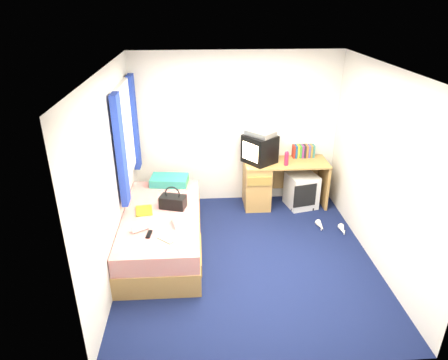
{
  "coord_description": "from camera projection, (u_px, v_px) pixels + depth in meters",
  "views": [
    {
      "loc": [
        -0.58,
        -4.26,
        3.11
      ],
      "look_at": [
        -0.25,
        0.7,
        0.8
      ],
      "focal_mm": 32.0,
      "sensor_mm": 36.0,
      "label": 1
    }
  ],
  "objects": [
    {
      "name": "remote_control",
      "position": [
        149.0,
        234.0,
        4.7
      ],
      "size": [
        0.07,
        0.17,
        0.02
      ],
      "primitive_type": "cube",
      "rotation": [
        0.0,
        0.0,
        -0.13
      ],
      "color": "black",
      "rests_on": "bed"
    },
    {
      "name": "desk",
      "position": [
        268.0,
        182.0,
        6.36
      ],
      "size": [
        1.3,
        0.55,
        0.75
      ],
      "color": "#B3894A",
      "rests_on": "ground"
    },
    {
      "name": "magazine",
      "position": [
        144.0,
        211.0,
        5.22
      ],
      "size": [
        0.25,
        0.31,
        0.01
      ],
      "primitive_type": "cube",
      "rotation": [
        0.0,
        0.0,
        0.15
      ],
      "color": "#CED918",
      "rests_on": "bed"
    },
    {
      "name": "pillow",
      "position": [
        169.0,
        180.0,
        5.94
      ],
      "size": [
        0.58,
        0.4,
        0.12
      ],
      "primitive_type": "cube",
      "rotation": [
        0.0,
        0.0,
        -0.11
      ],
      "color": "#175C99",
      "rests_on": "bed"
    },
    {
      "name": "vcr",
      "position": [
        260.0,
        133.0,
        6.01
      ],
      "size": [
        0.49,
        0.49,
        0.08
      ],
      "primitive_type": "cube",
      "rotation": [
        0.0,
        0.0,
        -0.82
      ],
      "color": "#B4B4B7",
      "rests_on": "crt_tv"
    },
    {
      "name": "white_heels",
      "position": [
        331.0,
        228.0,
        5.79
      ],
      "size": [
        0.39,
        0.36,
        0.09
      ],
      "color": "silver",
      "rests_on": "ground"
    },
    {
      "name": "colour_swatch_fan",
      "position": [
        165.0,
        240.0,
        4.6
      ],
      "size": [
        0.2,
        0.19,
        0.01
      ],
      "primitive_type": "cube",
      "rotation": [
        0.0,
        0.0,
        -0.73
      ],
      "color": "gold",
      "rests_on": "bed"
    },
    {
      "name": "water_bottle",
      "position": [
        140.0,
        228.0,
        4.77
      ],
      "size": [
        0.21,
        0.16,
        0.07
      ],
      "primitive_type": "cylinder",
      "rotation": [
        0.0,
        1.57,
        0.51
      ],
      "color": "silver",
      "rests_on": "bed"
    },
    {
      "name": "handbag",
      "position": [
        173.0,
        201.0,
        5.27
      ],
      "size": [
        0.37,
        0.28,
        0.31
      ],
      "rotation": [
        0.0,
        0.0,
        -0.29
      ],
      "color": "black",
      "rests_on": "bed"
    },
    {
      "name": "storage_cube",
      "position": [
        301.0,
        190.0,
        6.38
      ],
      "size": [
        0.52,
        0.52,
        0.54
      ],
      "primitive_type": "cube",
      "rotation": [
        0.0,
        0.0,
        0.23
      ],
      "color": "silver",
      "rests_on": "ground"
    },
    {
      "name": "aerosol_can",
      "position": [
        277.0,
        156.0,
        6.19
      ],
      "size": [
        0.05,
        0.05,
        0.19
      ],
      "primitive_type": "cylinder",
      "rotation": [
        0.0,
        0.0,
        0.01
      ],
      "color": "silver",
      "rests_on": "desk"
    },
    {
      "name": "book_row",
      "position": [
        303.0,
        151.0,
        6.36
      ],
      "size": [
        0.34,
        0.13,
        0.2
      ],
      "color": "maroon",
      "rests_on": "desk"
    },
    {
      "name": "picture_frame",
      "position": [
        312.0,
        153.0,
        6.38
      ],
      "size": [
        0.05,
        0.12,
        0.14
      ],
      "primitive_type": "cube",
      "rotation": [
        0.0,
        0.0,
        -0.23
      ],
      "color": "black",
      "rests_on": "desk"
    },
    {
      "name": "ground",
      "position": [
        247.0,
        258.0,
        5.2
      ],
      "size": [
        3.4,
        3.4,
        0.0
      ],
      "primitive_type": "plane",
      "color": "#0C1438",
      "rests_on": "ground"
    },
    {
      "name": "room_shell",
      "position": [
        250.0,
        154.0,
        4.59
      ],
      "size": [
        3.4,
        3.4,
        3.4
      ],
      "color": "white",
      "rests_on": "ground"
    },
    {
      "name": "crt_tv",
      "position": [
        260.0,
        149.0,
        6.12
      ],
      "size": [
        0.58,
        0.58,
        0.43
      ],
      "rotation": [
        0.0,
        0.0,
        -0.93
      ],
      "color": "black",
      "rests_on": "desk"
    },
    {
      "name": "towel",
      "position": [
        184.0,
        220.0,
        4.92
      ],
      "size": [
        0.32,
        0.29,
        0.09
      ],
      "primitive_type": "cube",
      "rotation": [
        0.0,
        0.0,
        0.26
      ],
      "color": "white",
      "rests_on": "bed"
    },
    {
      "name": "pink_water_bottle",
      "position": [
        286.0,
        159.0,
        6.05
      ],
      "size": [
        0.08,
        0.08,
        0.2
      ],
      "primitive_type": "cylinder",
      "rotation": [
        0.0,
        0.0,
        0.25
      ],
      "color": "red",
      "rests_on": "desk"
    },
    {
      "name": "window_assembly",
      "position": [
        127.0,
        134.0,
        5.33
      ],
      "size": [
        0.11,
        1.42,
        1.4
      ],
      "color": "silver",
      "rests_on": "room_shell"
    },
    {
      "name": "bed",
      "position": [
        163.0,
        231.0,
        5.28
      ],
      "size": [
        1.01,
        2.0,
        0.54
      ],
      "color": "#B3894A",
      "rests_on": "ground"
    }
  ]
}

